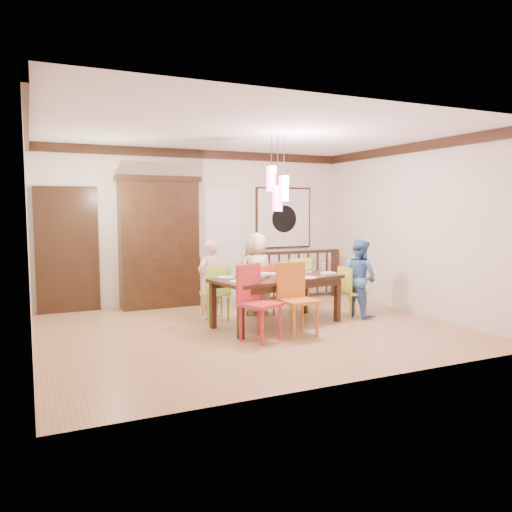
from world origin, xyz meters
name	(u,v)px	position (x,y,z in m)	size (l,w,h in m)	color
floor	(253,329)	(0.00, 0.00, 0.00)	(6.00, 6.00, 0.00)	#A77550
ceiling	(253,132)	(0.00, 0.00, 2.90)	(6.00, 6.00, 0.00)	white
wall_back	(200,226)	(0.00, 2.50, 1.45)	(6.00, 6.00, 0.00)	beige
wall_left	(28,238)	(-3.00, 0.00, 1.45)	(5.00, 5.00, 0.00)	beige
wall_right	(412,229)	(3.00, 0.00, 1.45)	(5.00, 5.00, 0.00)	beige
crown_molding	(253,137)	(0.00, 0.00, 2.82)	(6.00, 5.00, 0.16)	black
panel_door	(67,252)	(-2.40, 2.45, 1.05)	(1.04, 0.07, 2.24)	black
white_doorway	(217,247)	(0.35, 2.46, 1.05)	(0.97, 0.05, 2.22)	silver
painting	(284,218)	(1.80, 2.46, 1.60)	(1.25, 0.06, 1.25)	black
pendant_cluster	(277,188)	(0.46, 0.11, 2.11)	(0.27, 0.21, 1.14)	#FF4C89
dining_table	(277,283)	(0.46, 0.11, 0.66)	(2.15, 1.28, 0.75)	black
chair_far_left	(215,288)	(-0.30, 0.83, 0.52)	(0.42, 0.42, 0.90)	#91D03A
chair_far_mid	(261,286)	(0.52, 0.84, 0.49)	(0.50, 0.50, 0.86)	#BA3922
chair_far_right	(294,281)	(1.13, 0.79, 0.55)	(0.47, 0.47, 0.96)	#A9CD39
chair_near_left	(260,298)	(-0.17, -0.63, 0.60)	(0.62, 0.62, 1.04)	red
chair_near_mid	(299,295)	(0.44, -0.61, 0.59)	(0.49, 0.49, 1.03)	#C1691B
chair_end_right	(353,288)	(1.88, 0.11, 0.48)	(0.38, 0.38, 0.83)	#AEBE2F
china_hutch	(159,242)	(-0.84, 2.30, 1.19)	(1.50, 0.46, 2.38)	black
balustrade	(294,274)	(1.77, 1.95, 0.50)	(2.04, 0.12, 0.96)	black
person_far_left	(210,279)	(-0.33, 0.98, 0.65)	(0.47, 0.31, 1.29)	#FFC6C2
person_far_mid	(256,273)	(0.51, 0.99, 0.70)	(0.68, 0.44, 1.39)	beige
person_end_right	(360,278)	(1.99, 0.09, 0.65)	(0.63, 0.49, 1.29)	#3F6CB2
serving_bowl	(290,274)	(0.68, 0.08, 0.79)	(0.29, 0.29, 0.07)	#D1D23B
small_bowl	(265,275)	(0.28, 0.16, 0.78)	(0.21, 0.21, 0.07)	white
cup_left	(261,277)	(0.10, -0.08, 0.79)	(0.11, 0.11, 0.09)	silver
cup_right	(306,271)	(1.06, 0.26, 0.79)	(0.09, 0.09, 0.09)	silver
plate_far_left	(226,277)	(-0.29, 0.36, 0.76)	(0.26, 0.26, 0.01)	white
plate_far_mid	(272,274)	(0.54, 0.43, 0.76)	(0.26, 0.26, 0.01)	white
plate_far_right	(304,272)	(1.10, 0.40, 0.76)	(0.26, 0.26, 0.01)	white
plate_near_left	(239,282)	(-0.28, -0.14, 0.76)	(0.26, 0.26, 0.01)	white
plate_near_mid	(308,278)	(0.83, -0.19, 0.76)	(0.26, 0.26, 0.01)	white
plate_end_right	(328,273)	(1.40, 0.14, 0.76)	(0.26, 0.26, 0.01)	white
wine_glass_a	(239,272)	(-0.11, 0.27, 0.84)	(0.08, 0.08, 0.19)	#590C19
wine_glass_b	(280,269)	(0.61, 0.31, 0.84)	(0.08, 0.08, 0.19)	silver
wine_glass_c	(279,274)	(0.34, -0.18, 0.84)	(0.08, 0.08, 0.19)	#590C19
wine_glass_d	(323,269)	(1.20, -0.04, 0.84)	(0.08, 0.08, 0.19)	silver
napkin	(282,280)	(0.35, -0.25, 0.76)	(0.18, 0.14, 0.01)	#D83359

